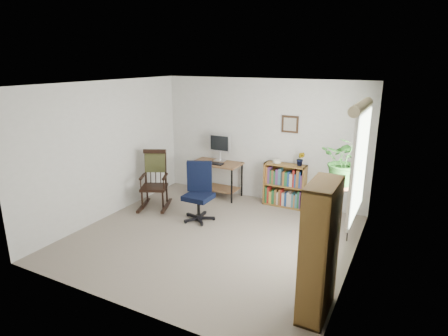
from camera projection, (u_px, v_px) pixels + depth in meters
The scene contains 18 objects.
floor at pixel (212, 237), 5.98m from camera, with size 4.20×4.00×0.00m, color gray.
ceiling at pixel (211, 84), 5.32m from camera, with size 4.20×4.00×0.00m, color silver.
wall_back at pixel (261, 141), 7.35m from camera, with size 4.20×0.00×2.40m, color silver.
wall_front at pixel (119, 210), 3.94m from camera, with size 4.20×0.00×2.40m, color silver.
wall_left at pixel (108, 150), 6.58m from camera, with size 0.00×4.00×2.40m, color silver.
wall_right at pixel (357, 186), 4.72m from camera, with size 0.00×4.00×2.40m, color silver.
window at pixel (359, 164), 4.94m from camera, with size 0.12×1.20×1.50m, color white, non-canonical shape.
desk at pixel (217, 179), 7.71m from camera, with size 1.00×0.55×0.72m, color brown, non-canonical shape.
monitor at pixel (220, 148), 7.65m from camera, with size 0.46×0.16×0.56m, color #BABABF, non-canonical shape.
keyboard at pixel (214, 163), 7.50m from camera, with size 0.40×0.15×0.03m, color black.
office_chair at pixel (198, 192), 6.48m from camera, with size 0.57×0.57×1.04m, color black, non-canonical shape.
rocking_chair at pixel (154, 180), 7.03m from camera, with size 0.58×0.97×1.12m, color black, non-canonical shape.
low_bookshelf at pixel (285, 185), 7.17m from camera, with size 0.79×0.26×0.84m, color olive, non-canonical shape.
tall_bookshelf at pixel (319, 250), 4.00m from camera, with size 0.29×0.67×1.54m, color olive, non-canonical shape.
plant_stand at pixel (341, 210), 5.78m from camera, with size 0.27×0.27×0.99m, color black, non-canonical shape.
spider_plant at pixel (348, 137), 5.46m from camera, with size 1.69×1.88×1.46m, color #275E21.
potted_plant_small at pixel (300, 163), 6.92m from camera, with size 0.13×0.24×0.11m, color #275E21.
framed_picture at pixel (290, 124), 6.97m from camera, with size 0.32×0.04×0.32m, color black, non-canonical shape.
Camera 1 is at (2.67, -4.74, 2.73)m, focal length 30.00 mm.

